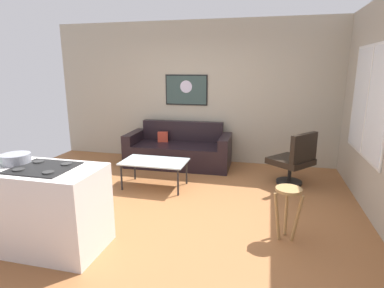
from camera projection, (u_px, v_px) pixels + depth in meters
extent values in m
cube|color=#965D35|center=(169.00, 208.00, 4.35)|extent=(6.40, 6.40, 0.04)
cube|color=#ADA38E|center=(205.00, 93.00, 6.31)|extent=(6.40, 0.05, 2.80)
cube|color=black|center=(178.00, 155.00, 6.16)|extent=(1.68, 0.90, 0.43)
cube|color=black|center=(183.00, 131.00, 6.39)|extent=(1.66, 0.20, 0.40)
cube|color=black|center=(135.00, 148.00, 6.33)|extent=(0.20, 0.86, 0.64)
cube|color=black|center=(225.00, 153.00, 5.94)|extent=(0.20, 0.86, 0.64)
cube|color=#BB3B2A|center=(163.00, 137.00, 6.31)|extent=(0.22, 0.14, 0.20)
cube|color=silver|center=(154.00, 162.00, 5.00)|extent=(1.03, 0.60, 0.02)
cylinder|color=#232326|center=(121.00, 177.00, 4.92)|extent=(0.03, 0.03, 0.42)
cylinder|color=#232326|center=(178.00, 182.00, 4.70)|extent=(0.03, 0.03, 0.42)
cylinder|color=#232326|center=(135.00, 168.00, 5.40)|extent=(0.03, 0.03, 0.42)
cylinder|color=#232326|center=(187.00, 172.00, 5.18)|extent=(0.03, 0.03, 0.42)
cylinder|color=black|center=(289.00, 182.00, 5.26)|extent=(0.42, 0.42, 0.04)
cylinder|color=black|center=(290.00, 171.00, 5.21)|extent=(0.06, 0.06, 0.36)
cube|color=black|center=(290.00, 161.00, 5.17)|extent=(0.83, 0.84, 0.10)
cube|color=black|center=(304.00, 148.00, 4.93)|extent=(0.45, 0.52, 0.45)
cylinder|color=#A07947|center=(289.00, 190.00, 3.42)|extent=(0.29, 0.29, 0.03)
cylinder|color=#A07947|center=(286.00, 210.00, 3.60)|extent=(0.04, 0.12, 0.57)
cylinder|color=#A07947|center=(277.00, 216.00, 3.45)|extent=(0.12, 0.09, 0.57)
cylinder|color=#A07947|center=(297.00, 219.00, 3.41)|extent=(0.12, 0.09, 0.57)
cube|color=silver|center=(22.00, 206.00, 3.36)|extent=(1.79, 0.68, 0.89)
cube|color=black|center=(43.00, 168.00, 3.17)|extent=(0.60, 0.52, 0.01)
cylinder|color=#2D2D2D|center=(19.00, 170.00, 3.08)|extent=(0.11, 0.11, 0.01)
cylinder|color=#2D2D2D|center=(48.00, 172.00, 3.00)|extent=(0.11, 0.11, 0.01)
cylinder|color=#2D2D2D|center=(39.00, 162.00, 3.34)|extent=(0.11, 0.11, 0.01)
cylinder|color=#2D2D2D|center=(66.00, 164.00, 3.26)|extent=(0.11, 0.11, 0.01)
cylinder|color=#8E919C|center=(16.00, 163.00, 3.33)|extent=(0.16, 0.16, 0.01)
cylinder|color=#8E919C|center=(16.00, 159.00, 3.32)|extent=(0.30, 0.30, 0.11)
cube|color=black|center=(186.00, 90.00, 6.35)|extent=(0.88, 0.01, 0.61)
cube|color=#344945|center=(186.00, 90.00, 6.34)|extent=(0.83, 0.02, 0.56)
cylinder|color=silver|center=(186.00, 87.00, 6.31)|extent=(0.25, 0.01, 0.25)
cube|color=silver|center=(369.00, 101.00, 4.25)|extent=(0.02, 1.61, 1.53)
cube|color=white|center=(368.00, 101.00, 4.25)|extent=(0.01, 1.53, 1.45)
cube|color=silver|center=(367.00, 101.00, 4.26)|extent=(0.01, 0.04, 1.45)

